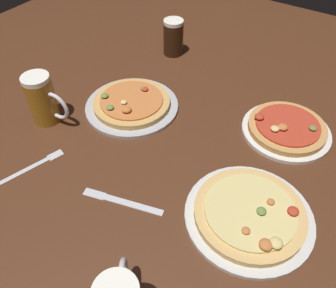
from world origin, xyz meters
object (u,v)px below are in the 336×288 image
(pizza_plate_far, at_px, (286,129))
(beer_mug_amber, at_px, (43,100))
(pizza_plate_side, at_px, (132,104))
(beer_mug_dark, at_px, (173,37))
(pizza_plate_near, at_px, (250,214))
(knife_right, at_px, (122,201))
(fork_left, at_px, (26,169))

(pizza_plate_far, relative_size, beer_mug_amber, 1.66)
(beer_mug_amber, bearing_deg, pizza_plate_side, 46.74)
(pizza_plate_side, xyz_separation_m, beer_mug_dark, (-0.08, 0.38, 0.05))
(pizza_plate_near, xyz_separation_m, knife_right, (-0.29, -0.14, -0.01))
(fork_left, distance_m, knife_right, 0.30)
(pizza_plate_side, bearing_deg, fork_left, -101.03)
(fork_left, bearing_deg, pizza_plate_near, 19.11)
(fork_left, bearing_deg, beer_mug_dark, 90.50)
(pizza_plate_near, xyz_separation_m, beer_mug_amber, (-0.70, -0.02, 0.07))
(pizza_plate_side, bearing_deg, pizza_plate_far, 19.61)
(pizza_plate_near, distance_m, beer_mug_amber, 0.70)
(pizza_plate_side, xyz_separation_m, knife_right, (0.22, -0.32, -0.01))
(pizza_plate_far, distance_m, beer_mug_amber, 0.76)
(beer_mug_amber, bearing_deg, fork_left, -59.03)
(beer_mug_dark, relative_size, beer_mug_amber, 0.86)
(beer_mug_dark, height_order, fork_left, beer_mug_dark)
(pizza_plate_side, height_order, fork_left, pizza_plate_side)
(pizza_plate_far, distance_m, fork_left, 0.78)
(beer_mug_dark, xyz_separation_m, fork_left, (0.01, -0.77, -0.07))
(pizza_plate_near, distance_m, fork_left, 0.62)
(pizza_plate_near, bearing_deg, fork_left, -160.89)
(pizza_plate_side, bearing_deg, pizza_plate_near, -19.65)
(pizza_plate_far, xyz_separation_m, knife_right, (-0.26, -0.49, -0.01))
(pizza_plate_far, bearing_deg, beer_mug_amber, -150.95)
(beer_mug_dark, height_order, beer_mug_amber, beer_mug_amber)
(pizza_plate_far, xyz_separation_m, fork_left, (-0.55, -0.56, -0.01))
(beer_mug_dark, bearing_deg, fork_left, -89.50)
(beer_mug_dark, distance_m, fork_left, 0.77)
(pizza_plate_near, xyz_separation_m, pizza_plate_far, (-0.03, 0.35, 0.00))
(pizza_plate_side, height_order, beer_mug_dark, beer_mug_dark)
(pizza_plate_side, distance_m, beer_mug_amber, 0.28)
(pizza_plate_near, xyz_separation_m, pizza_plate_side, (-0.51, 0.18, -0.00))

